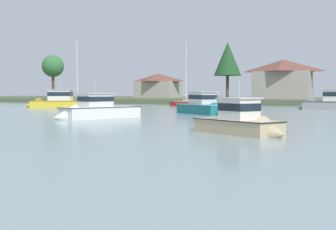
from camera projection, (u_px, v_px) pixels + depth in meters
name	position (u px, v px, depth m)	size (l,w,h in m)	color
far_shore_bank	(318.00, 101.00, 100.84)	(214.18, 46.60, 1.06)	#4C563D
cruiser_sand	(244.00, 126.00, 27.94)	(6.94, 5.18, 4.06)	tan
cruiser_white	(93.00, 113.00, 44.25)	(5.73, 9.43, 4.44)	white
sailboat_maroon	(81.00, 103.00, 91.97)	(5.56, 9.86, 13.34)	maroon
cruiser_yellow	(54.00, 103.00, 74.82)	(10.61, 6.90, 5.99)	gold
cruiser_grey	(330.00, 105.00, 65.52)	(10.50, 4.51, 5.76)	gray
cruiser_teal	(206.00, 109.00, 52.39)	(8.24, 6.92, 4.74)	#196B70
sailboat_red	(188.00, 105.00, 79.48)	(8.35, 6.60, 11.72)	#B2231E
mooring_buoy_red	(307.00, 107.00, 74.02)	(0.50, 0.50, 0.56)	red
shore_tree_far_left	(228.00, 59.00, 97.58)	(5.80, 5.80, 12.02)	brown
shore_tree_center	(53.00, 66.00, 131.97)	(6.30, 6.30, 11.96)	brown
cottage_behind_trees	(158.00, 85.00, 119.12)	(10.95, 8.98, 6.12)	#9E998E
cottage_eastern	(283.00, 78.00, 98.34)	(12.69, 8.54, 8.34)	#9E998E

